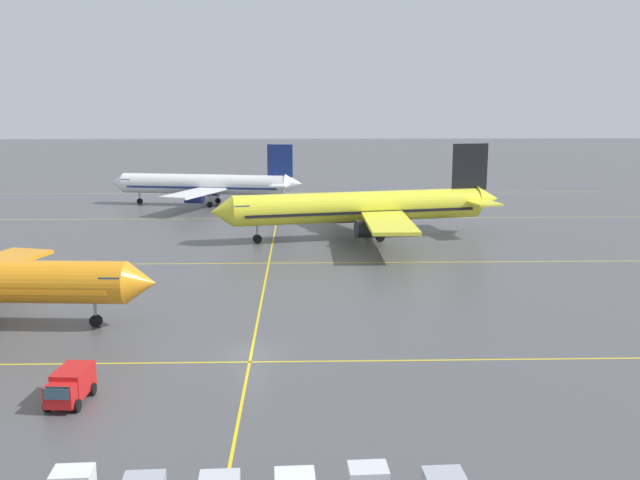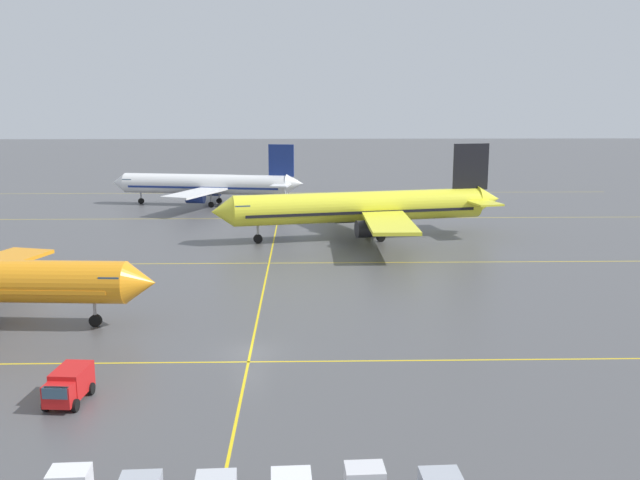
# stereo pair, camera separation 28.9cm
# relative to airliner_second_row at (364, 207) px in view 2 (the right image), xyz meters

# --- Properties ---
(ground_plane) EXTENTS (600.00, 600.00, 0.00)m
(ground_plane) POSITION_rel_airliner_second_row_xyz_m (-12.51, -45.17, -4.43)
(ground_plane) COLOR #4C4C4F
(airliner_second_row) EXTENTS (41.49, 35.23, 12.98)m
(airliner_second_row) POSITION_rel_airliner_second_row_xyz_m (0.00, 0.00, 0.00)
(airliner_second_row) COLOR yellow
(airliner_second_row) RESTS_ON ground
(airliner_third_row) EXTENTS (36.16, 30.81, 11.27)m
(airliner_third_row) POSITION_rel_airliner_second_row_xyz_m (-25.93, 31.99, -0.58)
(airliner_third_row) COLOR white
(airliner_third_row) RESTS_ON ground
(taxiway_markings) EXTENTS (135.07, 141.56, 0.01)m
(taxiway_markings) POSITION_rel_airliner_second_row_xyz_m (-12.51, 1.09, -4.43)
(taxiway_markings) COLOR yellow
(taxiway_markings) RESTS_ON ground
(service_truck_red_van) EXTENTS (2.46, 4.26, 2.10)m
(service_truck_red_van) POSITION_rel_airliner_second_row_xyz_m (-23.47, -53.97, -3.25)
(service_truck_red_van) COLOR red
(service_truck_red_van) RESTS_ON ground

